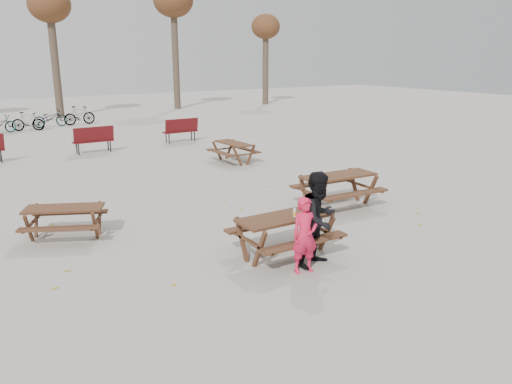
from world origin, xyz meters
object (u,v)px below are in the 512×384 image
soda_bottle (295,213)px  adult (319,219)px  picnic_table_north (65,223)px  food_tray (303,215)px  main_picnic_table (285,226)px  picnic_table_east (338,191)px  child (305,235)px  picnic_table_far (234,152)px

soda_bottle → adult: 0.54m
adult → picnic_table_north: bearing=117.7°
food_tray → adult: 0.49m
main_picnic_table → picnic_table_north: bearing=136.0°
picnic_table_east → picnic_table_north: 6.32m
child → picnic_table_east: (3.06, 2.63, -0.26)m
child → picnic_table_north: bearing=140.1°
food_tray → picnic_table_far: (3.09, 7.98, -0.45)m
picnic_table_east → child: bearing=-136.9°
soda_bottle → picnic_table_north: size_ratio=0.11×
child → picnic_table_east: bearing=52.2°
picnic_table_far → adult: bearing=156.9°
child → picnic_table_far: 9.29m
soda_bottle → child: bearing=-111.4°
adult → picnic_table_far: (3.11, 8.47, -0.51)m
food_tray → picnic_table_far: food_tray is taller
adult → picnic_table_far: bearing=54.7°
adult → main_picnic_table: bearing=97.2°
main_picnic_table → picnic_table_north: 4.54m
soda_bottle → picnic_table_north: bearing=135.9°
main_picnic_table → adult: adult is taller
main_picnic_table → food_tray: bearing=-29.0°
picnic_table_north → adult: bearing=-22.0°
food_tray → child: bearing=-124.2°
main_picnic_table → child: 0.79m
main_picnic_table → picnic_table_east: bearing=32.3°
picnic_table_far → picnic_table_north: bearing=122.2°
main_picnic_table → picnic_table_far: main_picnic_table is taller
picnic_table_far → child: bearing=154.8°
picnic_table_north → picnic_table_far: 8.12m
picnic_table_east → picnic_table_north: (-6.18, 1.29, -0.08)m
picnic_table_far → food_tray: bearing=155.9°
food_tray → child: child is taller
adult → picnic_table_far: size_ratio=1.06×
food_tray → picnic_table_north: (-3.54, 3.31, -0.46)m
food_tray → soda_bottle: bearing=170.1°
picnic_table_far → picnic_table_east: bearing=172.7°
soda_bottle → picnic_table_north: 4.74m
adult → picnic_table_east: size_ratio=0.91×
main_picnic_table → food_tray: 0.39m
picnic_table_far → soda_bottle: bearing=154.8°
soda_bottle → picnic_table_east: size_ratio=0.09×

